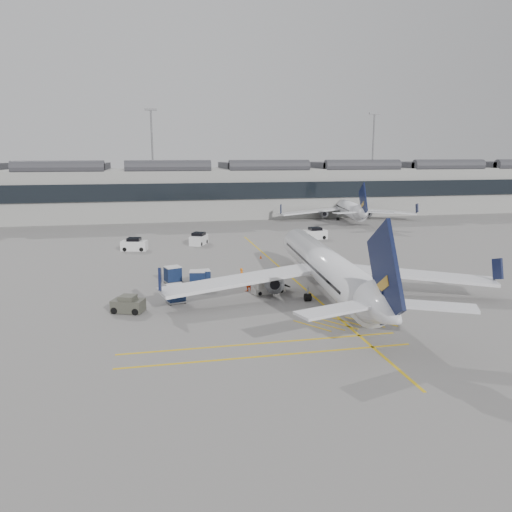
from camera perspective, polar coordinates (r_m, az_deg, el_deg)
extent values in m
plane|color=gray|center=(48.07, -4.25, -5.81)|extent=(220.00, 220.00, 0.00)
cube|color=#9E9E99|center=(117.97, -9.07, 7.14)|extent=(200.00, 20.00, 11.00)
cube|color=black|center=(107.74, -8.80, 7.27)|extent=(200.00, 0.50, 3.60)
cube|color=#38383D|center=(117.67, -9.17, 10.15)|extent=(200.00, 18.00, 1.40)
cylinder|color=slate|center=(131.50, -11.72, 10.54)|extent=(0.44, 0.44, 25.00)
cube|color=slate|center=(131.94, -11.95, 16.06)|extent=(3.00, 0.60, 0.50)
cylinder|color=slate|center=(144.96, 13.16, 10.55)|extent=(0.44, 0.44, 25.00)
cube|color=slate|center=(145.36, 13.40, 15.56)|extent=(3.00, 0.60, 0.50)
cube|color=gold|center=(59.50, 4.02, -2.39)|extent=(0.25, 60.00, 0.01)
cylinder|color=white|center=(52.12, 7.93, -1.13)|extent=(5.83, 28.57, 3.56)
cone|color=white|center=(67.47, 4.37, 1.85)|extent=(3.85, 4.06, 3.56)
cone|color=white|center=(36.95, 14.64, -6.11)|extent=(3.91, 4.81, 3.56)
cube|color=white|center=(49.37, -1.79, -2.75)|extent=(16.43, 7.03, 0.33)
cube|color=white|center=(54.08, 17.54, -2.03)|extent=(16.15, 9.33, 0.33)
cylinder|color=slate|center=(51.78, 1.87, -2.83)|extent=(2.25, 3.55, 1.99)
cylinder|color=slate|center=(54.58, 13.33, -2.39)|extent=(2.25, 3.55, 1.99)
cube|color=black|center=(36.76, 14.53, -1.91)|extent=(0.86, 7.20, 7.92)
cylinder|color=black|center=(63.01, 5.28, -1.35)|extent=(0.31, 0.62, 0.61)
cylinder|color=black|center=(49.98, 5.93, -4.71)|extent=(0.72, 0.81, 0.76)
cylinder|color=black|center=(51.25, 11.10, -4.46)|extent=(0.72, 0.81, 0.76)
cylinder|color=white|center=(113.83, 10.21, 5.51)|extent=(7.06, 25.69, 3.20)
cone|color=white|center=(127.86, 8.73, 6.21)|extent=(3.68, 3.85, 3.20)
cone|color=white|center=(99.54, 12.17, 4.79)|extent=(3.78, 4.52, 3.20)
cube|color=white|center=(111.07, 6.28, 5.08)|extent=(14.76, 5.33, 0.30)
cube|color=white|center=(114.82, 14.29, 5.01)|extent=(14.28, 9.25, 0.30)
cylinder|color=slate|center=(113.36, 7.71, 4.88)|extent=(2.23, 3.30, 1.79)
cylinder|color=slate|center=(115.61, 12.53, 4.83)|extent=(2.23, 3.30, 1.79)
cube|color=black|center=(99.79, 12.15, 6.18)|extent=(1.24, 6.43, 7.12)
cylinder|color=black|center=(123.56, 9.14, 4.89)|extent=(0.32, 0.57, 0.54)
cylinder|color=black|center=(111.56, 9.36, 4.21)|extent=(0.69, 0.76, 0.68)
cylinder|color=black|center=(112.55, 11.47, 4.20)|extent=(0.69, 0.76, 0.68)
cube|color=beige|center=(52.71, 1.39, -3.86)|extent=(3.65, 2.10, 0.63)
cube|color=black|center=(52.92, 2.27, -2.99)|extent=(3.20, 1.66, 1.33)
cube|color=beige|center=(52.12, 0.42, -3.32)|extent=(1.06, 1.33, 0.81)
cylinder|color=black|center=(51.66, 0.45, -4.31)|extent=(0.42, 0.25, 0.40)
cylinder|color=black|center=(52.76, -0.15, -3.97)|extent=(0.42, 0.25, 0.40)
cylinder|color=black|center=(52.76, 2.93, -3.99)|extent=(0.42, 0.25, 0.40)
cylinder|color=black|center=(53.83, 2.30, -3.66)|extent=(0.42, 0.25, 0.40)
cube|color=gray|center=(55.17, -6.67, -3.37)|extent=(2.00, 1.74, 0.13)
cube|color=#13234A|center=(54.97, -6.69, -2.53)|extent=(1.83, 1.66, 1.52)
cube|color=silver|center=(54.78, -6.71, -1.72)|extent=(1.90, 1.72, 0.10)
cylinder|color=black|center=(54.70, -7.48, -3.60)|extent=(0.24, 0.14, 0.23)
cylinder|color=black|center=(55.81, -7.38, -3.29)|extent=(0.24, 0.14, 0.23)
cylinder|color=black|center=(54.59, -5.95, -3.59)|extent=(0.24, 0.14, 0.23)
cylinder|color=black|center=(55.70, -5.88, -3.29)|extent=(0.24, 0.14, 0.23)
cube|color=gray|center=(57.35, -9.46, -2.87)|extent=(2.20, 1.99, 0.13)
cube|color=#13234A|center=(57.14, -9.49, -2.04)|extent=(2.03, 1.89, 1.55)
cube|color=silver|center=(56.96, -9.52, -1.24)|extent=(2.10, 1.96, 0.11)
cylinder|color=black|center=(56.58, -9.96, -3.16)|extent=(0.26, 0.18, 0.24)
cylinder|color=black|center=(57.66, -10.36, -2.90)|extent=(0.26, 0.18, 0.24)
cylinder|color=black|center=(57.09, -8.54, -2.98)|extent=(0.26, 0.18, 0.24)
cylinder|color=black|center=(58.16, -8.97, -2.73)|extent=(0.26, 0.18, 0.24)
cube|color=gray|center=(49.73, -9.13, -5.11)|extent=(2.07, 1.84, 0.12)
cube|color=#13234A|center=(49.50, -9.16, -4.19)|extent=(1.90, 1.76, 1.50)
cube|color=silver|center=(49.30, -9.19, -3.31)|extent=(1.97, 1.82, 0.10)
cylinder|color=black|center=(49.03, -9.74, -5.46)|extent=(0.25, 0.16, 0.23)
cylinder|color=black|center=(50.08, -10.12, -5.11)|extent=(0.25, 0.16, 0.23)
cylinder|color=black|center=(49.44, -8.12, -5.27)|extent=(0.25, 0.16, 0.23)
cylinder|color=black|center=(50.48, -8.54, -4.93)|extent=(0.25, 0.16, 0.23)
cube|color=gray|center=(56.50, -5.99, -3.02)|extent=(1.61, 1.36, 0.11)
cube|color=#13234A|center=(56.32, -6.01, -2.31)|extent=(1.48, 1.31, 1.31)
cube|color=silver|center=(56.16, -6.02, -1.64)|extent=(1.52, 1.36, 0.09)
cylinder|color=black|center=(55.94, -6.54, -3.25)|extent=(0.20, 0.10, 0.20)
cylinder|color=black|center=(56.89, -6.70, -3.00)|extent=(0.20, 0.10, 0.20)
cylinder|color=black|center=(56.15, -5.27, -3.17)|extent=(0.20, 0.10, 0.20)
cylinder|color=black|center=(57.09, -5.45, -2.92)|extent=(0.20, 0.10, 0.20)
imported|color=orange|center=(55.99, -1.62, -2.31)|extent=(0.74, 0.79, 1.82)
imported|color=#F8480D|center=(53.14, -1.00, -2.99)|extent=(1.20, 1.12, 1.97)
cube|color=#4A4A3F|center=(47.72, -14.40, -5.51)|extent=(3.27, 2.64, 1.14)
cube|color=#4A4A3F|center=(47.53, -14.45, -4.72)|extent=(1.77, 1.77, 0.57)
cylinder|color=black|center=(47.59, -15.88, -6.02)|extent=(0.70, 0.50, 0.64)
cylinder|color=black|center=(48.86, -15.13, -5.52)|extent=(0.70, 0.50, 0.64)
cylinder|color=black|center=(46.76, -13.61, -6.21)|extent=(0.70, 0.50, 0.64)
cylinder|color=black|center=(48.05, -12.91, -5.70)|extent=(0.70, 0.50, 0.64)
cone|color=#F24C0A|center=(69.76, 0.55, -0.09)|extent=(0.35, 0.35, 0.48)
cone|color=#F24C0A|center=(54.73, 11.51, -3.61)|extent=(0.33, 0.33, 0.45)
cube|color=silver|center=(77.75, -13.74, 1.16)|extent=(4.10, 2.66, 1.47)
cube|color=black|center=(77.60, -13.77, 1.81)|extent=(2.23, 2.15, 0.63)
cylinder|color=black|center=(77.35, -14.78, 0.74)|extent=(0.67, 0.36, 0.63)
cylinder|color=black|center=(78.94, -14.47, 0.97)|extent=(0.67, 0.36, 0.63)
cylinder|color=black|center=(76.72, -12.96, 0.74)|extent=(0.67, 0.36, 0.63)
cylinder|color=black|center=(78.33, -12.68, 0.98)|extent=(0.67, 0.36, 0.63)
cube|color=silver|center=(80.97, -6.56, 1.83)|extent=(3.39, 4.28, 1.49)
cube|color=black|center=(80.82, -6.58, 2.47)|extent=(2.46, 2.51, 0.64)
cylinder|color=black|center=(79.57, -6.30, 1.36)|extent=(0.49, 0.68, 0.64)
cylinder|color=black|center=(80.16, -7.44, 1.40)|extent=(0.49, 0.68, 0.64)
cylinder|color=black|center=(81.93, -5.69, 1.67)|extent=(0.49, 0.68, 0.64)
cylinder|color=black|center=(82.51, -6.80, 1.71)|extent=(0.49, 0.68, 0.64)
cube|color=silver|center=(86.40, 6.76, 2.45)|extent=(4.05, 2.22, 1.53)
cube|color=black|center=(86.26, 6.78, 3.06)|extent=(2.08, 1.98, 0.65)
cylinder|color=black|center=(85.18, 6.17, 2.04)|extent=(0.67, 0.28, 0.65)
cylinder|color=black|center=(86.78, 5.74, 2.22)|extent=(0.67, 0.28, 0.65)
cylinder|color=black|center=(86.18, 7.78, 2.11)|extent=(0.67, 0.28, 0.65)
cylinder|color=black|center=(87.76, 7.33, 2.29)|extent=(0.67, 0.28, 0.65)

